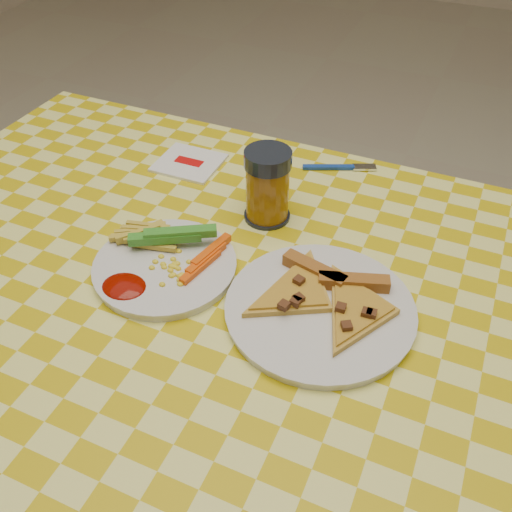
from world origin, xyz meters
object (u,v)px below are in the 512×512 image
(table, at_px, (229,325))
(drink_glass, at_px, (267,186))
(plate_left, at_px, (165,268))
(plate_right, at_px, (320,311))

(table, bearing_deg, drink_glass, 95.31)
(plate_left, distance_m, drink_glass, 0.21)
(table, xyz_separation_m, plate_left, (-0.11, 0.00, 0.08))
(plate_right, distance_m, drink_glass, 0.24)
(drink_glass, bearing_deg, plate_right, -48.76)
(drink_glass, bearing_deg, table, -84.69)
(table, distance_m, plate_right, 0.16)
(plate_left, bearing_deg, table, -1.31)
(table, xyz_separation_m, drink_glass, (-0.02, 0.19, 0.14))
(plate_right, bearing_deg, drink_glass, 131.24)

